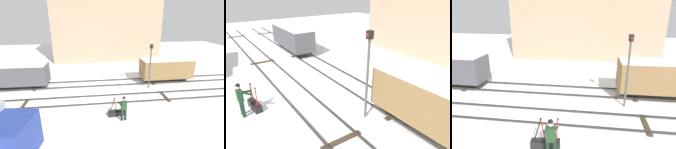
# 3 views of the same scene
# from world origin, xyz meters

# --- Properties ---
(ground_plane) EXTENTS (60.00, 60.00, 0.00)m
(ground_plane) POSITION_xyz_m (0.00, 0.00, 0.00)
(ground_plane) COLOR white
(track_main_line) EXTENTS (44.00, 1.94, 0.18)m
(track_main_line) POSITION_xyz_m (0.00, 0.00, 0.11)
(track_main_line) COLOR #2D2B28
(track_main_line) RESTS_ON ground_plane
(track_siding_near) EXTENTS (44.00, 1.94, 0.18)m
(track_siding_near) POSITION_xyz_m (0.00, 3.61, 0.11)
(track_siding_near) COLOR #2D2B28
(track_siding_near) RESTS_ON ground_plane
(switch_lever_frame) EXTENTS (1.27, 0.50, 1.45)m
(switch_lever_frame) POSITION_xyz_m (1.23, -2.35, 0.25)
(switch_lever_frame) COLOR black
(switch_lever_frame) RESTS_ON ground_plane
(rail_worker) EXTENTS (0.60, 0.68, 1.79)m
(rail_worker) POSITION_xyz_m (1.60, -2.97, 1.02)
(rail_worker) COLOR black
(rail_worker) RESTS_ON ground_plane
(signal_post) EXTENTS (0.24, 0.32, 4.28)m
(signal_post) POSITION_xyz_m (5.06, 1.99, 2.59)
(signal_post) COLOR #4C4C4C
(signal_post) RESTS_ON ground_plane
(freight_car_near_switch) EXTENTS (5.38, 1.97, 2.43)m
(freight_car_near_switch) POSITION_xyz_m (7.43, 3.61, 1.39)
(freight_car_near_switch) COLOR #2D2B28
(freight_car_near_switch) RESTS_ON ground_plane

